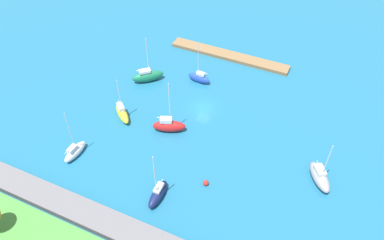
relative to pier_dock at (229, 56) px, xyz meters
The scene contains 11 objects.
water 17.66m from the pier_dock, 94.50° to the left, with size 160.00×160.00×0.00m, color #1E668C.
pier_dock is the anchor object (origin of this frame).
breakwater 45.87m from the pier_dock, 91.73° to the left, with size 59.07×3.93×1.20m, color slate.
sailboat_blue_lone_south 10.93m from the pier_dock, 76.48° to the left, with size 4.84×1.73×9.16m.
sailboat_red_by_breakwater 25.50m from the pier_dock, 85.85° to the left, with size 6.09×3.93×10.78m.
sailboat_navy_along_channel 38.83m from the pier_dock, 94.50° to the left, with size 1.70×5.32×9.94m.
sailboat_green_inner_mooring 19.03m from the pier_dock, 50.34° to the left, with size 6.02×5.67×10.05m.
sailboat_gray_far_north 35.31m from the pier_dock, 134.02° to the left, with size 5.14×6.18×8.58m.
sailboat_yellow_near_pier 28.21m from the pier_dock, 66.61° to the left, with size 5.24×4.74×8.92m.
sailboat_white_east_end 39.36m from the pier_dock, 70.01° to the left, with size 1.75×5.03×9.36m.
mooring_buoy_red 34.63m from the pier_dock, 104.51° to the left, with size 0.89×0.89×0.89m, color red.
Camera 1 is at (-20.10, 49.15, 49.26)m, focal length 35.87 mm.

